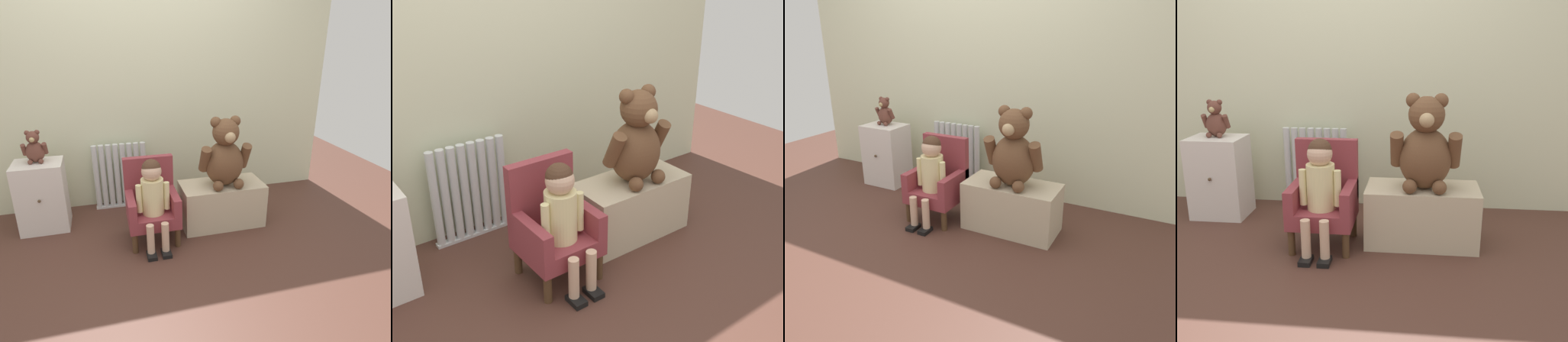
{
  "view_description": "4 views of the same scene",
  "coord_description": "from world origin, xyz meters",
  "views": [
    {
      "loc": [
        -0.3,
        -1.93,
        1.55
      ],
      "look_at": [
        0.39,
        0.59,
        0.52
      ],
      "focal_mm": 32.0,
      "sensor_mm": 36.0,
      "label": 1
    },
    {
      "loc": [
        -1.17,
        -1.38,
        1.69
      ],
      "look_at": [
        0.26,
        0.56,
        0.55
      ],
      "focal_mm": 45.0,
      "sensor_mm": 36.0,
      "label": 2
    },
    {
      "loc": [
        1.61,
        -1.81,
        1.43
      ],
      "look_at": [
        0.4,
        0.52,
        0.46
      ],
      "focal_mm": 35.0,
      "sensor_mm": 36.0,
      "label": 3
    },
    {
      "loc": [
        0.58,
        -1.97,
        1.23
      ],
      "look_at": [
        0.32,
        0.5,
        0.49
      ],
      "focal_mm": 40.0,
      "sensor_mm": 36.0,
      "label": 4
    }
  ],
  "objects": [
    {
      "name": "small_dresser",
      "position": [
        -0.84,
        0.92,
        0.29
      ],
      "size": [
        0.38,
        0.32,
        0.59
      ],
      "color": "silver",
      "rests_on": "ground_plane"
    },
    {
      "name": "child_armchair",
      "position": [
        0.01,
        0.54,
        0.3
      ],
      "size": [
        0.39,
        0.37,
        0.65
      ],
      "color": "brown",
      "rests_on": "ground_plane"
    },
    {
      "name": "radiator",
      "position": [
        -0.18,
        1.15,
        0.31
      ],
      "size": [
        0.5,
        0.05,
        0.62
      ],
      "color": "silver",
      "rests_on": "ground_plane"
    },
    {
      "name": "low_bench",
      "position": [
        0.62,
        0.6,
        0.19
      ],
      "size": [
        0.7,
        0.35,
        0.37
      ],
      "primitive_type": "cube",
      "color": "#C0AF90",
      "rests_on": "ground_plane"
    },
    {
      "name": "back_wall",
      "position": [
        0.0,
        1.28,
        1.2
      ],
      "size": [
        3.8,
        0.05,
        2.4
      ],
      "primitive_type": "cube",
      "color": "beige",
      "rests_on": "ground_plane"
    },
    {
      "name": "child_figure",
      "position": [
        0.01,
        0.44,
        0.45
      ],
      "size": [
        0.25,
        0.35,
        0.69
      ],
      "color": "beige",
      "rests_on": "ground_plane"
    },
    {
      "name": "large_teddy_bear",
      "position": [
        0.63,
        0.58,
        0.63
      ],
      "size": [
        0.42,
        0.3,
        0.58
      ],
      "color": "brown",
      "rests_on": "low_bench"
    },
    {
      "name": "ground_plane",
      "position": [
        0.0,
        0.0,
        0.0
      ],
      "size": [
        6.0,
        6.0,
        0.0
      ],
      "primitive_type": "plane",
      "color": "#4B2C23"
    },
    {
      "name": "small_teddy_bear",
      "position": [
        -0.84,
        0.94,
        0.7
      ],
      "size": [
        0.19,
        0.13,
        0.26
      ],
      "color": "brown",
      "rests_on": "small_dresser"
    }
  ]
}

